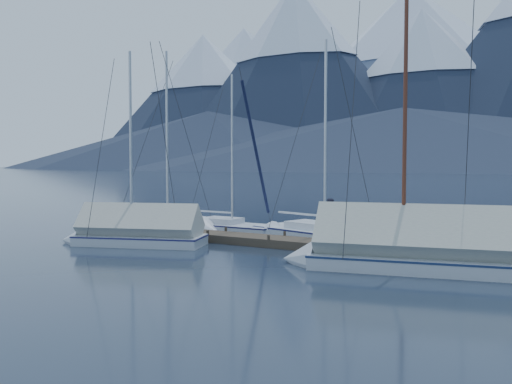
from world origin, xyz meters
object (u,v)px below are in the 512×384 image
Objects in this scene: sailboat_open_left at (174,225)px; person at (331,220)px; sailboat_open_mid at (240,230)px; sailboat_covered_far at (129,235)px; sailboat_covered_near at (398,253)px; sailboat_open_right at (334,238)px.

sailboat_open_left reaches higher than person.
sailboat_covered_far is at bearing -108.44° from sailboat_open_mid.
sailboat_open_left is 13.91m from sailboat_covered_near.
sailboat_covered_near is at bearing -123.52° from person.
sailboat_open_right is 8.73m from sailboat_covered_far.
sailboat_covered_near is 11.16m from sailboat_covered_far.
person is at bearing -12.70° from sailboat_open_left.
sailboat_covered_far is at bearing 115.48° from person.
sailboat_covered_far is at bearing -70.01° from sailboat_open_left.
sailboat_open_left is 8.99m from sailboat_open_right.
sailboat_open_left is at bearing 109.99° from sailboat_covered_far.
sailboat_open_right is 2.36m from person.
sailboat_open_left is 1.05× the size of sailboat_open_right.
sailboat_covered_near is at bearing 2.93° from sailboat_covered_far.
sailboat_covered_near is 6.00× the size of person.
sailboat_open_left is 3.84m from sailboat_open_mid.
sailboat_covered_near is (4.08, -4.56, 0.34)m from sailboat_open_right.
sailboat_open_left is 10.00m from person.
sailboat_covered_far is (1.93, -5.31, 0.25)m from sailboat_open_left.
sailboat_open_right reaches higher than person.
sailboat_covered_near is at bearing -28.89° from sailboat_open_mid.
person is (7.78, 3.12, 0.75)m from sailboat_covered_far.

